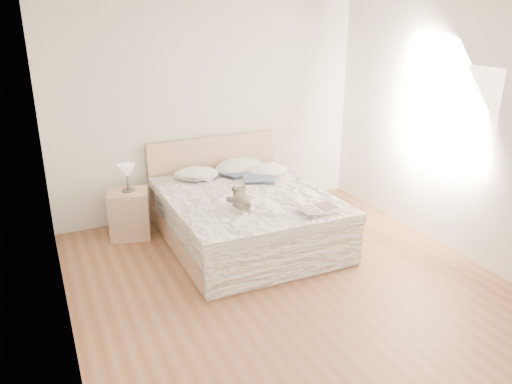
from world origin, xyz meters
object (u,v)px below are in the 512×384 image
(nightstand, at_px, (130,214))
(teddy_bear, at_px, (241,205))
(bed, at_px, (244,215))
(childrens_book, at_px, (318,209))
(photo_book, at_px, (199,178))
(table_lamp, at_px, (127,172))

(nightstand, xyz_separation_m, teddy_bear, (0.92, -1.16, 0.37))
(bed, bearing_deg, childrens_book, -64.16)
(nightstand, bearing_deg, childrens_book, -43.81)
(childrens_book, bearing_deg, teddy_bear, 153.50)
(photo_book, height_order, childrens_book, same)
(photo_book, relative_size, teddy_bear, 1.01)
(photo_book, relative_size, childrens_book, 0.80)
(bed, bearing_deg, teddy_bear, -116.22)
(nightstand, xyz_separation_m, childrens_book, (1.60, -1.53, 0.35))
(nightstand, distance_m, childrens_book, 2.24)
(childrens_book, bearing_deg, bed, 117.94)
(childrens_book, bearing_deg, nightstand, 138.29)
(table_lamp, height_order, teddy_bear, table_lamp)
(childrens_book, distance_m, teddy_bear, 0.78)
(bed, distance_m, childrens_book, 1.04)
(photo_book, bearing_deg, teddy_bear, -115.76)
(bed, distance_m, photo_book, 0.73)
(bed, height_order, photo_book, bed)
(table_lamp, relative_size, photo_book, 0.97)
(nightstand, bearing_deg, table_lamp, 16.09)
(table_lamp, bearing_deg, photo_book, -7.21)
(nightstand, height_order, teddy_bear, teddy_bear)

